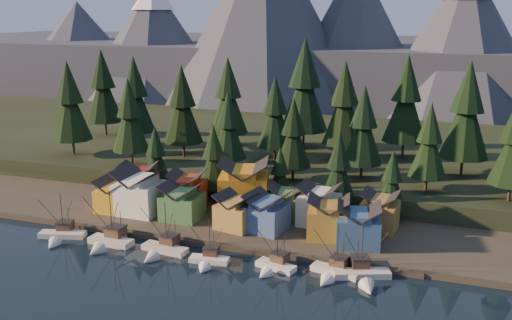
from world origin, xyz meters
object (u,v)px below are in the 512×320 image
(boat_3, at_px, (208,255))
(boat_5, at_px, (333,266))
(house_back_0, at_px, (139,182))
(boat_1, at_px, (107,235))
(boat_4, at_px, (273,260))
(house_back_1, at_px, (187,189))
(boat_6, at_px, (363,269))
(house_front_1, at_px, (139,190))
(boat_0, at_px, (60,230))
(boat_2, at_px, (161,244))
(house_front_0, at_px, (115,194))

(boat_3, distance_m, boat_5, 23.97)
(house_back_0, bearing_deg, boat_1, -89.21)
(boat_3, distance_m, house_back_0, 38.69)
(boat_4, xyz_separation_m, boat_5, (11.08, 1.38, -0.12))
(house_back_1, bearing_deg, boat_1, -117.47)
(boat_6, xyz_separation_m, house_back_1, (-44.83, 20.38, 4.19))
(boat_6, bearing_deg, house_back_1, 134.86)
(boat_3, bearing_deg, house_front_1, 138.23)
(boat_1, height_order, boat_3, boat_1)
(boat_0, xyz_separation_m, boat_1, (11.71, 0.02, 0.53))
(boat_3, bearing_deg, house_back_1, 116.96)
(boat_2, xyz_separation_m, house_back_0, (-18.57, 23.40, 4.31))
(boat_4, bearing_deg, boat_3, -158.15)
(boat_4, bearing_deg, house_back_1, 157.40)
(house_back_0, bearing_deg, house_front_1, -72.30)
(house_front_0, relative_size, house_back_0, 0.76)
(boat_3, relative_size, house_front_0, 1.24)
(boat_0, distance_m, boat_4, 47.52)
(boat_0, bearing_deg, boat_6, -13.09)
(house_front_0, xyz_separation_m, house_back_1, (15.35, 6.95, 0.70))
(house_front_0, xyz_separation_m, house_front_1, (6.14, 0.91, 1.37))
(boat_6, height_order, house_front_1, house_front_1)
(boat_2, distance_m, boat_4, 23.48)
(boat_4, relative_size, boat_6, 0.90)
(boat_2, relative_size, boat_4, 1.10)
(boat_4, xyz_separation_m, boat_6, (16.52, 1.67, 0.00))
(house_front_1, bearing_deg, house_front_0, -169.16)
(boat_1, distance_m, boat_5, 46.93)
(boat_1, bearing_deg, house_back_1, 75.29)
(boat_0, distance_m, boat_3, 34.82)
(boat_2, xyz_separation_m, boat_6, (40.00, 1.70, -0.05))
(boat_2, bearing_deg, house_front_1, 138.69)
(boat_1, distance_m, house_back_1, 23.93)
(boat_5, xyz_separation_m, boat_6, (5.44, 0.29, 0.12))
(boat_0, xyz_separation_m, house_back_0, (5.47, 23.75, 4.45))
(boat_0, bearing_deg, boat_2, -14.09)
(boat_5, xyz_separation_m, house_front_1, (-48.60, 14.64, 4.99))
(boat_0, xyz_separation_m, house_back_1, (19.20, 22.44, 4.28))
(boat_4, relative_size, boat_5, 0.98)
(boat_3, xyz_separation_m, boat_5, (23.80, 2.84, 0.03))
(boat_0, height_order, house_back_0, house_back_0)
(boat_5, height_order, house_back_0, house_back_0)
(house_front_1, xyz_separation_m, house_back_1, (9.20, 6.04, -0.67))
(boat_1, bearing_deg, boat_3, 1.06)
(boat_4, height_order, boat_5, boat_5)
(boat_1, bearing_deg, boat_6, 6.00)
(boat_6, xyz_separation_m, house_back_0, (-58.57, 21.69, 4.36))
(house_back_1, bearing_deg, house_front_1, -155.70)
(boat_6, relative_size, house_back_1, 1.23)
(boat_2, height_order, house_front_0, boat_2)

